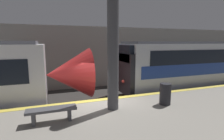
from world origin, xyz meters
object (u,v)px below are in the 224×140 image
object	(u,v)px
support_pillar_near	(113,54)
trash_bin	(165,94)
platform_bench	(52,112)
train_boxy	(223,65)

from	to	relation	value
support_pillar_near	trash_bin	world-z (taller)	support_pillar_near
platform_bench	trash_bin	bearing A→B (deg)	1.58
trash_bin	support_pillar_near	bearing A→B (deg)	172.86
trash_bin	platform_bench	bearing A→B (deg)	-178.42
train_boxy	platform_bench	world-z (taller)	train_boxy
support_pillar_near	platform_bench	world-z (taller)	support_pillar_near
platform_bench	trash_bin	distance (m)	4.28
support_pillar_near	trash_bin	bearing A→B (deg)	-7.14
support_pillar_near	platform_bench	xyz separation A→B (m)	(-2.16, -0.38, -1.69)
support_pillar_near	platform_bench	bearing A→B (deg)	-169.94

